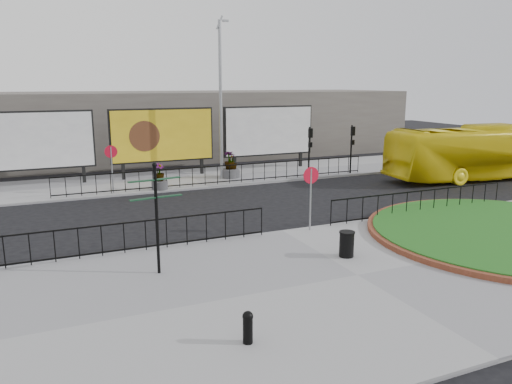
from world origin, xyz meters
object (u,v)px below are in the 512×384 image
fingerpost_sign (156,207)px  planter_a (160,179)px  litter_bin (347,244)px  planter_c (233,169)px  planter_b (230,168)px  lamp_post (221,98)px  billboard_mid (163,136)px  bollard (248,326)px  bus (479,153)px

fingerpost_sign → planter_a: 12.28m
litter_bin → planter_c: bearing=83.7°
planter_a → planter_b: (4.59, 1.60, 0.08)m
litter_bin → planter_a: bearing=103.9°
lamp_post → litter_bin: (-0.91, -14.50, -4.28)m
billboard_mid → bollard: (-3.00, -20.30, -2.07)m
planter_a → planter_b: 4.86m
planter_a → bus: bearing=-13.0°
fingerpost_sign → litter_bin: (5.95, -1.03, -1.59)m
planter_c → planter_b: bearing=180.0°
fingerpost_sign → bollard: size_ratio=4.49×
lamp_post → planter_b: size_ratio=5.74×
planter_b → fingerpost_sign: bearing=-118.6°
lamp_post → fingerpost_sign: 15.35m
litter_bin → planter_b: (1.40, 14.50, 0.19)m
bollard → litter_bin: bearing=36.9°
litter_bin → planter_b: 14.57m
billboard_mid → planter_c: (3.70, -1.97, -1.94)m
lamp_post → planter_a: (-4.09, -1.60, -4.17)m
bollard → billboard_mid: bearing=81.6°
planter_b → planter_c: 0.21m
fingerpost_sign → planter_a: fingerpost_sign is taller
lamp_post → bollard: (-6.01, -18.33, -4.30)m
lamp_post → bus: size_ratio=0.80×
billboard_mid → fingerpost_sign: billboard_mid is taller
bus → litter_bin: bearing=125.8°
planter_a → planter_b: planter_b is taller
fingerpost_sign → billboard_mid: bearing=71.8°
planter_c → billboard_mid: bearing=151.9°
bollard → planter_b: 19.45m
fingerpost_sign → bus: size_ratio=0.29×
lamp_post → planter_c: size_ratio=6.59×
litter_bin → planter_c: 14.59m
lamp_post → planter_b: lamp_post is taller
billboard_mid → fingerpost_sign: (-3.85, -15.44, -0.46)m
billboard_mid → litter_bin: 16.73m
lamp_post → planter_a: size_ratio=6.60×
billboard_mid → bollard: bearing=-98.4°
lamp_post → litter_bin: lamp_post is taller
lamp_post → litter_bin: bearing=-93.6°
fingerpost_sign → planter_b: bearing=57.2°
billboard_mid → litter_bin: billboard_mid is taller
planter_b → litter_bin: bearing=-95.5°
billboard_mid → planter_c: bearing=-28.1°
lamp_post → bollard: size_ratio=12.38×
billboard_mid → lamp_post: bearing=-33.3°
fingerpost_sign → litter_bin: 6.24m
fingerpost_sign → planter_c: fingerpost_sign is taller
lamp_post → bus: lamp_post is taller
litter_bin → bus: 17.43m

